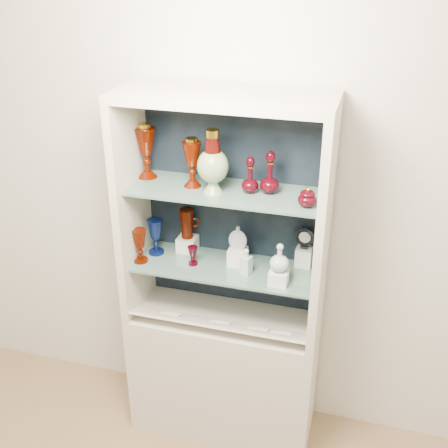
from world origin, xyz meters
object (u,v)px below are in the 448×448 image
(ruby_goblet_small, at_px, (193,256))
(clear_square_bottle, at_px, (246,261))
(clear_round_decanter, at_px, (280,258))
(ruby_goblet_tall, at_px, (140,246))
(ruby_decanter_b, at_px, (250,174))
(cobalt_goblet, at_px, (156,237))
(lidded_bowl, at_px, (307,197))
(cameo_medallion, at_px, (305,238))
(pedestal_lamp_right, at_px, (192,162))
(enamel_urn, at_px, (213,162))
(flat_flask, at_px, (238,237))
(ruby_pitcher, at_px, (187,223))
(pedestal_lamp_left, at_px, (146,151))
(ruby_decanter_a, at_px, (270,170))

(ruby_goblet_small, relative_size, clear_square_bottle, 0.72)
(clear_round_decanter, bearing_deg, ruby_goblet_tall, 178.81)
(ruby_decanter_b, xyz_separation_m, cobalt_goblet, (-0.51, 0.02, -0.42))
(lidded_bowl, relative_size, cameo_medallion, 0.82)
(ruby_goblet_small, xyz_separation_m, cameo_medallion, (0.54, 0.14, 0.11))
(pedestal_lamp_right, xyz_separation_m, enamel_urn, (0.12, -0.05, 0.03))
(flat_flask, xyz_separation_m, cameo_medallion, (0.33, 0.08, 0.00))
(ruby_decanter_b, distance_m, clear_round_decanter, 0.42)
(ruby_decanter_b, height_order, ruby_pitcher, ruby_decanter_b)
(ruby_decanter_b, relative_size, ruby_goblet_tall, 1.04)
(lidded_bowl, height_order, cobalt_goblet, lidded_bowl)
(ruby_goblet_small, height_order, clear_square_bottle, clear_square_bottle)
(ruby_pitcher, height_order, flat_flask, ruby_pitcher)
(lidded_bowl, height_order, ruby_goblet_tall, lidded_bowl)
(pedestal_lamp_right, relative_size, ruby_goblet_tall, 1.32)
(cobalt_goblet, height_order, ruby_goblet_small, cobalt_goblet)
(ruby_pitcher, distance_m, cameo_medallion, 0.62)
(ruby_goblet_small, relative_size, clear_round_decanter, 0.73)
(cobalt_goblet, xyz_separation_m, flat_flask, (0.44, 0.00, 0.06))
(lidded_bowl, bearing_deg, clear_square_bottle, 173.09)
(ruby_pitcher, bearing_deg, ruby_decanter_b, -29.43)
(ruby_goblet_tall, relative_size, ruby_goblet_small, 1.79)
(pedestal_lamp_right, xyz_separation_m, ruby_goblet_tall, (-0.27, -0.08, -0.45))
(ruby_goblet_tall, bearing_deg, ruby_goblet_small, 9.25)
(pedestal_lamp_left, bearing_deg, pedestal_lamp_right, -10.99)
(ruby_goblet_small, bearing_deg, lidded_bowl, -5.13)
(pedestal_lamp_right, bearing_deg, enamel_urn, -21.17)
(pedestal_lamp_right, relative_size, ruby_decanter_a, 1.03)
(clear_square_bottle, bearing_deg, pedestal_lamp_left, 169.25)
(enamel_urn, xyz_separation_m, ruby_pitcher, (-0.19, 0.14, -0.41))
(pedestal_lamp_right, height_order, ruby_pitcher, pedestal_lamp_right)
(ruby_decanter_a, xyz_separation_m, clear_round_decanter, (0.08, -0.11, -0.40))
(lidded_bowl, bearing_deg, ruby_decanter_b, 163.20)
(pedestal_lamp_right, bearing_deg, ruby_decanter_b, -0.45)
(ruby_decanter_a, distance_m, clear_square_bottle, 0.48)
(ruby_goblet_small, bearing_deg, pedestal_lamp_left, 161.56)
(flat_flask, bearing_deg, ruby_pitcher, 163.69)
(flat_flask, bearing_deg, cameo_medallion, 10.65)
(pedestal_lamp_right, height_order, lidded_bowl, pedestal_lamp_right)
(enamel_urn, bearing_deg, cameo_medallion, 19.54)
(cobalt_goblet, distance_m, cameo_medallion, 0.78)
(lidded_bowl, bearing_deg, ruby_goblet_tall, 179.54)
(ruby_goblet_tall, bearing_deg, pedestal_lamp_left, 84.94)
(lidded_bowl, bearing_deg, cobalt_goblet, 172.10)
(ruby_goblet_tall, bearing_deg, clear_round_decanter, -1.19)
(lidded_bowl, bearing_deg, pedestal_lamp_right, 171.25)
(pedestal_lamp_left, height_order, enamel_urn, enamel_urn)
(ruby_decanter_a, xyz_separation_m, ruby_decanter_b, (-0.09, -0.02, -0.02))
(pedestal_lamp_right, bearing_deg, ruby_pitcher, 126.87)
(clear_round_decanter, bearing_deg, flat_flask, 152.61)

